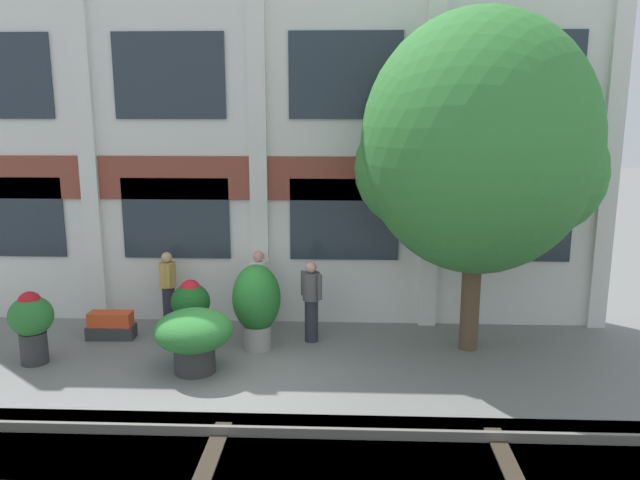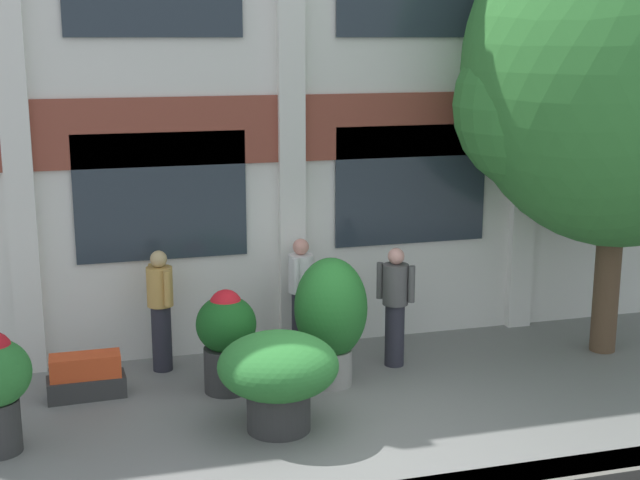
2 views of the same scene
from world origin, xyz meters
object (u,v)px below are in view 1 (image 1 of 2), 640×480
Objects in this scene: broadleaf_tree at (478,150)px; resident_by_doorway at (311,299)px; potted_plant_fluted_column at (257,302)px; potted_plant_glazed_jar at (31,321)px; potted_plant_stone_basin at (191,309)px; resident_near_plants at (259,287)px; potted_plant_square_trough at (111,326)px; resident_watching_tracks at (168,287)px; potted_plant_ribbed_drum at (194,335)px.

resident_by_doorway is at bearing 175.25° from broadleaf_tree.
broadleaf_tree is 3.79× the size of potted_plant_fluted_column.
potted_plant_fluted_column reaches higher than potted_plant_glazed_jar.
resident_near_plants is (1.20, 0.95, 0.17)m from potted_plant_stone_basin.
potted_plant_stone_basin reaches higher than potted_plant_square_trough.
potted_plant_ribbed_drum is at bearing 95.16° from resident_watching_tracks.
broadleaf_tree is 6.01m from potted_plant_ribbed_drum.
potted_plant_square_trough is 1.35m from resident_watching_tracks.
broadleaf_tree is at bearing 14.59° from potted_plant_ribbed_drum.
potted_plant_glazed_jar is 0.83× the size of resident_by_doorway.
resident_by_doorway is (4.01, 0.02, 0.61)m from potted_plant_square_trough.
resident_by_doorway is at bearing 14.66° from potted_plant_glazed_jar.
broadleaf_tree is at bearing 2.42° from potted_plant_fluted_column.
potted_plant_ribbed_drum is 2.46m from resident_watching_tracks.
resident_watching_tracks is (-2.00, 1.08, -0.05)m from potted_plant_fluted_column.
broadleaf_tree is 4.80× the size of potted_plant_stone_basin.
resident_by_doorway is 3.09m from resident_watching_tracks.
resident_by_doorway is 1.30m from resident_near_plants.
potted_plant_ribbed_drum is 2.50m from resident_by_doorway.
potted_plant_glazed_jar reaches higher than potted_plant_stone_basin.
potted_plant_glazed_jar is (-0.93, -1.27, 0.54)m from potted_plant_square_trough.
potted_plant_square_trough is 2.60m from potted_plant_ribbed_drum.
potted_plant_square_trough is at bearing 53.95° from potted_plant_glazed_jar.
broadleaf_tree reaches higher than potted_plant_ribbed_drum.
potted_plant_stone_basin is at bearing 106.31° from resident_watching_tracks.
resident_near_plants reaches higher than potted_plant_fluted_column.
resident_by_doorway is (4.93, 1.29, 0.07)m from potted_plant_glazed_jar.
potted_plant_glazed_jar is at bearing -172.56° from broadleaf_tree.
potted_plant_fluted_column reaches higher than resident_watching_tracks.
potted_plant_fluted_column is at bearing -177.58° from broadleaf_tree.
resident_by_doorway is at bearing 0.24° from potted_plant_square_trough.
potted_plant_ribbed_drum is at bearing -74.21° from potted_plant_stone_basin.
potted_plant_fluted_column reaches higher than resident_by_doorway.
resident_near_plants is (0.84, 2.22, 0.21)m from potted_plant_ribbed_drum.
resident_watching_tracks reaches higher than resident_by_doorway.
potted_plant_fluted_column is 1.10m from resident_by_doorway.
potted_plant_fluted_column is (-4.04, -0.17, -2.86)m from broadleaf_tree.
resident_watching_tracks is at bearing 126.82° from potted_plant_stone_basin.
potted_plant_fluted_column is at bearing -28.04° from resident_by_doorway.
resident_watching_tracks reaches higher than potted_plant_glazed_jar.
resident_by_doorway reaches higher than potted_plant_ribbed_drum.
potted_plant_ribbed_drum is 0.84× the size of resident_by_doorway.
resident_near_plants reaches higher than potted_plant_ribbed_drum.
potted_plant_stone_basin is 0.96× the size of potted_plant_ribbed_drum.
broadleaf_tree is 6.58× the size of potted_plant_square_trough.
resident_watching_tracks is at bearing 115.67° from potted_plant_ribbed_drum.
potted_plant_square_trough is at bearing -134.68° from resident_near_plants.
potted_plant_glazed_jar is 4.30m from resident_near_plants.
broadleaf_tree is 3.85× the size of resident_watching_tracks.
potted_plant_ribbed_drum is at bearing -36.66° from potted_plant_square_trough.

